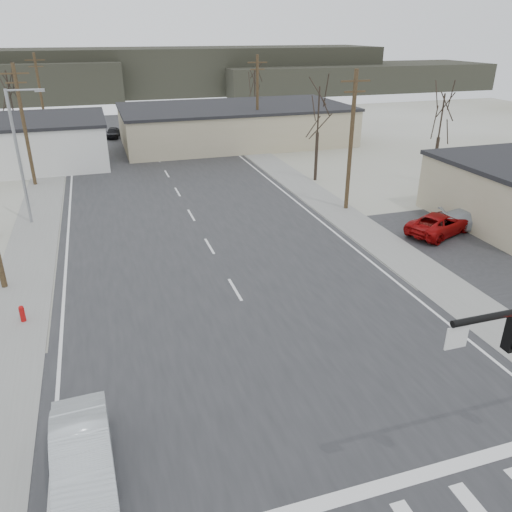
{
  "coord_description": "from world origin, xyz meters",
  "views": [
    {
      "loc": [
        -5.92,
        -14.19,
        12.43
      ],
      "look_at": [
        0.62,
        6.35,
        2.6
      ],
      "focal_mm": 35.0,
      "sensor_mm": 36.0,
      "label": 1
    }
  ],
  "objects_px": {
    "fire_hydrant": "(22,314)",
    "car_far_b": "(113,132)",
    "car_far_a": "(190,146)",
    "car_parked_red": "(440,224)",
    "car_parked_silver": "(475,220)",
    "sedan_crossing": "(83,456)"
  },
  "relations": [
    {
      "from": "sedan_crossing",
      "to": "car_far_b",
      "type": "bearing_deg",
      "value": 83.63
    },
    {
      "from": "car_parked_red",
      "to": "car_far_b",
      "type": "bearing_deg",
      "value": 3.6
    },
    {
      "from": "fire_hydrant",
      "to": "sedan_crossing",
      "type": "bearing_deg",
      "value": -75.05
    },
    {
      "from": "fire_hydrant",
      "to": "car_parked_silver",
      "type": "relative_size",
      "value": 0.19
    },
    {
      "from": "car_far_a",
      "to": "car_parked_silver",
      "type": "distance_m",
      "value": 31.68
    },
    {
      "from": "car_far_b",
      "to": "car_parked_red",
      "type": "xyz_separation_m",
      "value": [
        18.78,
        -39.88,
        0.08
      ]
    },
    {
      "from": "fire_hydrant",
      "to": "sedan_crossing",
      "type": "relative_size",
      "value": 0.18
    },
    {
      "from": "car_far_b",
      "to": "car_parked_red",
      "type": "distance_m",
      "value": 44.08
    },
    {
      "from": "sedan_crossing",
      "to": "car_parked_silver",
      "type": "height_order",
      "value": "sedan_crossing"
    },
    {
      "from": "car_far_a",
      "to": "car_parked_silver",
      "type": "xyz_separation_m",
      "value": [
        13.98,
        -28.42,
        -0.14
      ]
    },
    {
      "from": "car_far_b",
      "to": "car_parked_silver",
      "type": "relative_size",
      "value": 0.78
    },
    {
      "from": "fire_hydrant",
      "to": "car_far_b",
      "type": "height_order",
      "value": "car_far_b"
    },
    {
      "from": "sedan_crossing",
      "to": "car_far_a",
      "type": "relative_size",
      "value": 0.88
    },
    {
      "from": "sedan_crossing",
      "to": "car_parked_red",
      "type": "xyz_separation_m",
      "value": [
        22.45,
        13.53,
        -0.11
      ]
    },
    {
      "from": "car_far_a",
      "to": "car_parked_silver",
      "type": "relative_size",
      "value": 1.19
    },
    {
      "from": "car_parked_silver",
      "to": "fire_hydrant",
      "type": "bearing_deg",
      "value": 116.07
    },
    {
      "from": "car_far_b",
      "to": "car_parked_silver",
      "type": "bearing_deg",
      "value": -51.49
    },
    {
      "from": "fire_hydrant",
      "to": "car_far_a",
      "type": "relative_size",
      "value": 0.16
    },
    {
      "from": "car_parked_red",
      "to": "sedan_crossing",
      "type": "bearing_deg",
      "value": 99.47
    },
    {
      "from": "fire_hydrant",
      "to": "car_far_b",
      "type": "xyz_separation_m",
      "value": [
        6.36,
        43.3,
        0.21
      ]
    },
    {
      "from": "fire_hydrant",
      "to": "car_parked_red",
      "type": "height_order",
      "value": "car_parked_red"
    },
    {
      "from": "car_far_a",
      "to": "car_parked_red",
      "type": "height_order",
      "value": "car_far_a"
    }
  ]
}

